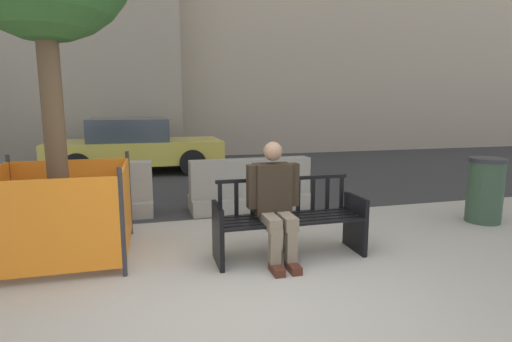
% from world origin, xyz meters
% --- Properties ---
extents(ground_plane, '(200.00, 200.00, 0.00)m').
position_xyz_m(ground_plane, '(0.00, 0.00, 0.00)').
color(ground_plane, '#ADA89E').
extents(street_asphalt, '(120.00, 12.00, 0.01)m').
position_xyz_m(street_asphalt, '(0.00, 8.70, 0.00)').
color(street_asphalt, '#333335').
rests_on(street_asphalt, ground).
extents(street_bench, '(1.69, 0.54, 0.88)m').
position_xyz_m(street_bench, '(0.71, 0.96, 0.40)').
color(street_bench, black).
rests_on(street_bench, ground).
extents(seated_person, '(0.58, 0.72, 1.31)m').
position_xyz_m(seated_person, '(0.52, 0.90, 0.69)').
color(seated_person, '#2D2319').
rests_on(seated_person, ground).
extents(jersey_barrier_centre, '(2.02, 0.75, 0.84)m').
position_xyz_m(jersey_barrier_centre, '(0.80, 3.10, 0.34)').
color(jersey_barrier_centre, gray).
rests_on(jersey_barrier_centre, ground).
extents(jersey_barrier_left, '(2.01, 0.70, 0.84)m').
position_xyz_m(jersey_barrier_left, '(-1.77, 3.24, 0.34)').
color(jersey_barrier_left, '#9E998E').
rests_on(jersey_barrier_left, ground).
extents(construction_fence, '(1.44, 1.44, 1.12)m').
position_xyz_m(construction_fence, '(-1.76, 1.56, 0.56)').
color(construction_fence, '#2D2D33').
rests_on(construction_fence, ground).
extents(car_taxi_near, '(4.22, 1.99, 1.37)m').
position_xyz_m(car_taxi_near, '(-1.16, 7.41, 0.67)').
color(car_taxi_near, '#DBC64C').
rests_on(car_taxi_near, ground).
extents(trash_bin, '(0.51, 0.51, 0.95)m').
position_xyz_m(trash_bin, '(3.95, 1.51, 0.48)').
color(trash_bin, '#334C38').
rests_on(trash_bin, ground).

